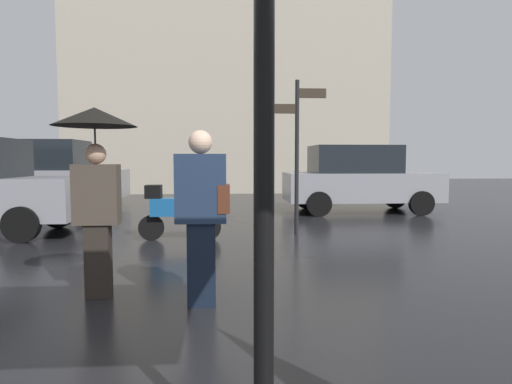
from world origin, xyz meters
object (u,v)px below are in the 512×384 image
(pedestrian_with_umbrella, at_px, (96,157))
(parked_car_distant, at_px, (49,175))
(pedestrian_with_bag, at_px, (202,207))
(parked_scooter, at_px, (177,210))
(street_signpost, at_px, (297,142))
(parked_car_left, at_px, (358,178))

(pedestrian_with_umbrella, xyz_separation_m, parked_car_distant, (-3.88, 8.54, -0.47))
(pedestrian_with_umbrella, relative_size, pedestrian_with_bag, 1.14)
(parked_scooter, distance_m, parked_car_distant, 6.85)
(street_signpost, bearing_deg, parked_car_left, 56.85)
(pedestrian_with_umbrella, bearing_deg, street_signpost, 154.20)
(parked_scooter, xyz_separation_m, parked_car_distant, (-4.34, 5.27, 0.47))
(pedestrian_with_bag, distance_m, parked_car_left, 8.56)
(pedestrian_with_bag, relative_size, parked_scooter, 1.17)
(pedestrian_with_bag, distance_m, parked_car_distant, 10.21)
(pedestrian_with_bag, relative_size, street_signpost, 0.59)
(pedestrian_with_umbrella, relative_size, parked_scooter, 1.34)
(pedestrian_with_bag, height_order, parked_car_left, parked_car_left)
(pedestrian_with_bag, relative_size, parked_car_left, 0.42)
(parked_scooter, bearing_deg, parked_car_distant, 128.49)
(pedestrian_with_umbrella, bearing_deg, parked_car_distant, -145.15)
(parked_car_distant, height_order, street_signpost, street_signpost)
(parked_car_distant, bearing_deg, parked_scooter, -50.02)
(pedestrian_with_umbrella, xyz_separation_m, parked_scooter, (0.46, 3.27, -0.94))
(parked_car_left, bearing_deg, pedestrian_with_umbrella, -120.68)
(parked_scooter, xyz_separation_m, parked_car_left, (4.57, 3.99, 0.38))
(pedestrian_with_umbrella, relative_size, street_signpost, 0.67)
(pedestrian_with_bag, distance_m, street_signpost, 4.47)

